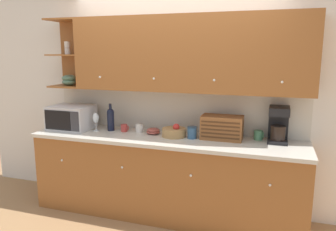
{
  "coord_description": "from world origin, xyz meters",
  "views": [
    {
      "loc": [
        1.13,
        -3.69,
        1.87
      ],
      "look_at": [
        0.0,
        -0.23,
        1.15
      ],
      "focal_mm": 35.0,
      "sensor_mm": 36.0,
      "label": 1
    }
  ],
  "objects_px": {
    "bread_box": "(222,128)",
    "mug_blue_second": "(258,135)",
    "wine_bottle": "(111,118)",
    "mug": "(139,128)",
    "storage_canister": "(192,133)",
    "fruit_basket": "(174,132)",
    "bowl_stack_on_counter": "(153,131)",
    "microwave": "(71,117)",
    "mug_patterned_third": "(124,128)",
    "coffee_maker": "(278,123)",
    "wine_glass": "(96,119)"
  },
  "relations": [
    {
      "from": "microwave",
      "to": "fruit_basket",
      "type": "height_order",
      "value": "microwave"
    },
    {
      "from": "storage_canister",
      "to": "bread_box",
      "type": "height_order",
      "value": "bread_box"
    },
    {
      "from": "mug_patterned_third",
      "to": "fruit_basket",
      "type": "distance_m",
      "value": 0.63
    },
    {
      "from": "wine_bottle",
      "to": "fruit_basket",
      "type": "xyz_separation_m",
      "value": [
        0.81,
        -0.04,
        -0.1
      ]
    },
    {
      "from": "bread_box",
      "to": "coffee_maker",
      "type": "height_order",
      "value": "coffee_maker"
    },
    {
      "from": "mug",
      "to": "storage_canister",
      "type": "relative_size",
      "value": 0.75
    },
    {
      "from": "mug",
      "to": "wine_bottle",
      "type": "bearing_deg",
      "value": -176.55
    },
    {
      "from": "microwave",
      "to": "mug_blue_second",
      "type": "relative_size",
      "value": 4.75
    },
    {
      "from": "wine_glass",
      "to": "coffee_maker",
      "type": "relative_size",
      "value": 0.59
    },
    {
      "from": "microwave",
      "to": "storage_canister",
      "type": "height_order",
      "value": "microwave"
    },
    {
      "from": "mug_patterned_third",
      "to": "bread_box",
      "type": "relative_size",
      "value": 0.2
    },
    {
      "from": "mug_blue_second",
      "to": "coffee_maker",
      "type": "distance_m",
      "value": 0.24
    },
    {
      "from": "wine_bottle",
      "to": "microwave",
      "type": "bearing_deg",
      "value": -170.83
    },
    {
      "from": "mug_blue_second",
      "to": "mug",
      "type": "bearing_deg",
      "value": -176.07
    },
    {
      "from": "mug",
      "to": "mug_blue_second",
      "type": "xyz_separation_m",
      "value": [
        1.36,
        0.09,
        0.0
      ]
    },
    {
      "from": "microwave",
      "to": "fruit_basket",
      "type": "xyz_separation_m",
      "value": [
        1.31,
        0.04,
        -0.09
      ]
    },
    {
      "from": "wine_glass",
      "to": "mug_blue_second",
      "type": "height_order",
      "value": "wine_glass"
    },
    {
      "from": "wine_glass",
      "to": "fruit_basket",
      "type": "xyz_separation_m",
      "value": [
        0.97,
        0.03,
        -0.1
      ]
    },
    {
      "from": "bowl_stack_on_counter",
      "to": "mug",
      "type": "bearing_deg",
      "value": 172.97
    },
    {
      "from": "microwave",
      "to": "mug_patterned_third",
      "type": "bearing_deg",
      "value": 7.01
    },
    {
      "from": "microwave",
      "to": "coffee_maker",
      "type": "height_order",
      "value": "coffee_maker"
    },
    {
      "from": "microwave",
      "to": "mug_patterned_third",
      "type": "distance_m",
      "value": 0.69
    },
    {
      "from": "bowl_stack_on_counter",
      "to": "fruit_basket",
      "type": "height_order",
      "value": "fruit_basket"
    },
    {
      "from": "microwave",
      "to": "coffee_maker",
      "type": "relative_size",
      "value": 1.31
    },
    {
      "from": "wine_glass",
      "to": "bowl_stack_on_counter",
      "type": "distance_m",
      "value": 0.72
    },
    {
      "from": "mug_patterned_third",
      "to": "mug",
      "type": "xyz_separation_m",
      "value": [
        0.19,
        0.02,
        0.01
      ]
    },
    {
      "from": "wine_glass",
      "to": "mug",
      "type": "distance_m",
      "value": 0.54
    },
    {
      "from": "fruit_basket",
      "to": "mug_patterned_third",
      "type": "bearing_deg",
      "value": 176.2
    },
    {
      "from": "bread_box",
      "to": "mug_blue_second",
      "type": "bearing_deg",
      "value": 13.57
    },
    {
      "from": "microwave",
      "to": "mug_blue_second",
      "type": "bearing_deg",
      "value": 5.03
    },
    {
      "from": "bowl_stack_on_counter",
      "to": "fruit_basket",
      "type": "bearing_deg",
      "value": -8.34
    },
    {
      "from": "fruit_basket",
      "to": "storage_canister",
      "type": "bearing_deg",
      "value": -4.3
    },
    {
      "from": "mug_patterned_third",
      "to": "bowl_stack_on_counter",
      "type": "bearing_deg",
      "value": -0.49
    },
    {
      "from": "bowl_stack_on_counter",
      "to": "bread_box",
      "type": "xyz_separation_m",
      "value": [
        0.79,
        0.02,
        0.09
      ]
    },
    {
      "from": "wine_bottle",
      "to": "bread_box",
      "type": "distance_m",
      "value": 1.34
    },
    {
      "from": "fruit_basket",
      "to": "bread_box",
      "type": "distance_m",
      "value": 0.54
    },
    {
      "from": "microwave",
      "to": "mug_patterned_third",
      "type": "xyz_separation_m",
      "value": [
        0.67,
        0.08,
        -0.1
      ]
    },
    {
      "from": "fruit_basket",
      "to": "bread_box",
      "type": "bearing_deg",
      "value": 6.7
    },
    {
      "from": "wine_bottle",
      "to": "mug",
      "type": "height_order",
      "value": "wine_bottle"
    },
    {
      "from": "mug_patterned_third",
      "to": "storage_canister",
      "type": "distance_m",
      "value": 0.85
    },
    {
      "from": "wine_bottle",
      "to": "mug_blue_second",
      "type": "relative_size",
      "value": 3.15
    },
    {
      "from": "mug_patterned_third",
      "to": "bread_box",
      "type": "xyz_separation_m",
      "value": [
        1.16,
        0.02,
        0.08
      ]
    },
    {
      "from": "fruit_basket",
      "to": "bread_box",
      "type": "height_order",
      "value": "bread_box"
    },
    {
      "from": "bread_box",
      "to": "bowl_stack_on_counter",
      "type": "bearing_deg",
      "value": -178.33
    },
    {
      "from": "fruit_basket",
      "to": "coffee_maker",
      "type": "height_order",
      "value": "coffee_maker"
    },
    {
      "from": "bowl_stack_on_counter",
      "to": "mug_blue_second",
      "type": "bearing_deg",
      "value": 5.62
    },
    {
      "from": "mug_patterned_third",
      "to": "coffee_maker",
      "type": "height_order",
      "value": "coffee_maker"
    },
    {
      "from": "bread_box",
      "to": "coffee_maker",
      "type": "relative_size",
      "value": 1.17
    },
    {
      "from": "bread_box",
      "to": "mug_patterned_third",
      "type": "bearing_deg",
      "value": -179.02
    },
    {
      "from": "wine_glass",
      "to": "storage_canister",
      "type": "height_order",
      "value": "wine_glass"
    }
  ]
}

